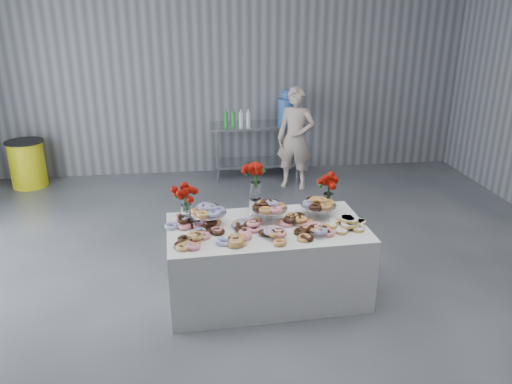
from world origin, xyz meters
TOP-DOWN VIEW (x-y plane):
  - ground at (0.00, 0.00)m, footprint 9.00×9.00m
  - room_walls at (-0.27, 0.07)m, footprint 8.04×9.04m
  - display_table at (0.09, 0.49)m, footprint 1.94×1.08m
  - prep_table at (0.46, 4.10)m, footprint 1.50×0.60m
  - donut_mounds at (0.09, 0.44)m, footprint 1.84×0.88m
  - cake_stand_left at (-0.46, 0.62)m, footprint 0.36×0.36m
  - cake_stand_mid at (0.14, 0.64)m, footprint 0.36×0.36m
  - cake_stand_right at (0.64, 0.66)m, footprint 0.36×0.36m
  - danish_pile at (0.85, 0.37)m, footprint 0.48×0.48m
  - bouquet_left at (-0.67, 0.71)m, footprint 0.26×0.26m
  - bouquet_right at (0.78, 0.82)m, footprint 0.26×0.26m
  - bouquet_center at (0.03, 0.84)m, footprint 0.26×0.26m
  - water_jug at (0.96, 4.10)m, footprint 0.28×0.28m
  - drink_bottles at (0.14, 4.00)m, footprint 0.54×0.08m
  - person at (0.99, 3.53)m, footprint 0.68×0.58m
  - trash_barrel at (-3.19, 4.10)m, footprint 0.58×0.58m

SIDE VIEW (x-z plane):
  - ground at x=0.00m, z-range 0.00..0.00m
  - trash_barrel at x=-3.19m, z-range 0.00..0.74m
  - display_table at x=0.09m, z-range 0.00..0.75m
  - prep_table at x=0.46m, z-range 0.17..1.07m
  - person at x=0.99m, z-range 0.00..1.58m
  - donut_mounds at x=0.09m, z-range 0.75..0.84m
  - danish_pile at x=0.85m, z-range 0.75..0.86m
  - cake_stand_left at x=-0.46m, z-range 0.80..0.98m
  - cake_stand_mid at x=0.14m, z-range 0.80..0.98m
  - cake_stand_right at x=0.64m, z-range 0.80..0.98m
  - drink_bottles at x=0.14m, z-range 0.90..1.17m
  - bouquet_left at x=-0.67m, z-range 0.84..1.26m
  - bouquet_right at x=0.78m, z-range 0.84..1.26m
  - bouquet_center at x=0.03m, z-range 0.84..1.41m
  - water_jug at x=0.96m, z-range 0.87..1.43m
  - room_walls at x=-0.27m, z-range 0.63..4.65m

